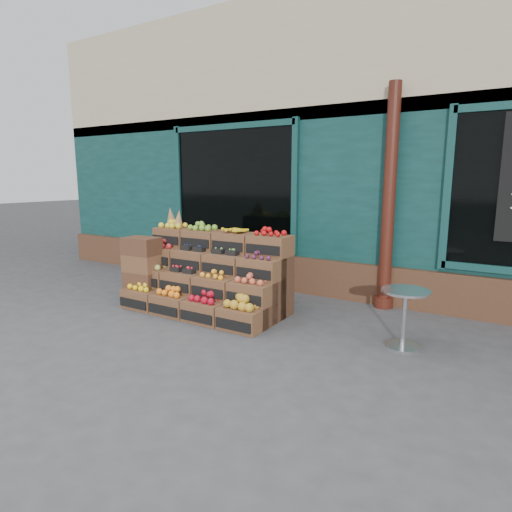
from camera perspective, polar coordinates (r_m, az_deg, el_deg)
The scene contains 6 objects.
ground at distance 5.38m, azimuth -2.14°, elevation -10.30°, with size 60.00×60.00×0.00m, color #414144.
shop_facade at distance 9.71m, azimuth 15.27°, elevation 12.98°, with size 12.00×6.24×4.80m.
crate_display at distance 6.26m, azimuth -6.28°, elevation -3.10°, with size 2.32×1.13×1.45m.
spare_crates at distance 6.64m, azimuth -14.86°, elevation -2.00°, with size 0.54×0.39×1.03m.
bistro_table at distance 5.11m, azimuth 19.19°, elevation -7.05°, with size 0.54×0.54×0.68m.
shopkeeper at distance 8.30m, azimuth -0.25°, elevation 4.71°, with size 0.79×0.52×2.15m, color #154A28.
Camera 1 is at (2.81, -4.17, 1.91)m, focal length 30.00 mm.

